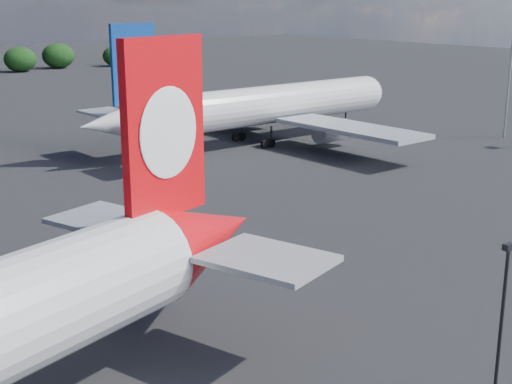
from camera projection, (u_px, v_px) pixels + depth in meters
china_southern_airliner at (258, 107)px, 99.12m from camera, size 51.95×49.42×16.94m
apron_lamp_post at (500, 337)px, 30.77m from camera, size 0.55×0.30×9.84m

